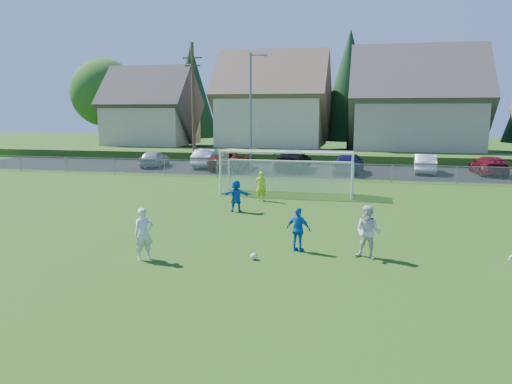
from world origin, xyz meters
TOP-DOWN VIEW (x-y plane):
  - ground at (0.00, 0.00)m, footprint 160.00×160.00m
  - asphalt_lot at (0.00, 27.50)m, footprint 60.00×60.00m
  - grass_embankment at (0.00, 35.00)m, footprint 70.00×6.00m
  - soccer_ball at (0.99, 3.31)m, footprint 0.22×0.22m
  - player_white_a at (-2.41, 2.53)m, footprint 0.73×0.71m
  - player_white_b at (4.53, 4.24)m, footprint 0.99×0.87m
  - player_blue_a at (2.24, 4.59)m, footprint 0.95×0.60m
  - player_blue_b at (-1.53, 10.54)m, footprint 1.43×0.51m
  - goalkeeper at (-0.99, 13.56)m, footprint 0.61×0.45m
  - car_a at (-13.03, 27.02)m, footprint 2.08×4.26m
  - car_b at (-8.58, 27.69)m, footprint 1.86×4.74m
  - car_c at (-6.14, 26.42)m, footprint 2.67×5.40m
  - car_d at (-1.37, 27.41)m, footprint 2.47×5.59m
  - car_e at (3.03, 26.25)m, footprint 2.39×4.87m
  - car_f at (8.63, 27.66)m, footprint 1.80×4.46m
  - car_g at (13.10, 27.69)m, footprint 2.20×4.82m
  - soccer_goal at (0.00, 16.05)m, footprint 7.42×1.90m
  - chainlink_fence at (0.00, 22.00)m, footprint 52.06×0.06m
  - streetlight at (-4.45, 26.00)m, footprint 1.38×0.18m
  - utility_pole at (-9.50, 27.00)m, footprint 1.60×0.26m
  - houses_row at (1.97, 42.46)m, footprint 53.90×11.45m
  - tree_row at (1.04, 48.74)m, footprint 65.98×12.36m

SIDE VIEW (x-z plane):
  - ground at x=0.00m, z-range 0.00..0.00m
  - asphalt_lot at x=0.00m, z-range 0.01..0.01m
  - soccer_ball at x=0.99m, z-range 0.00..0.22m
  - grass_embankment at x=0.00m, z-range 0.00..0.80m
  - chainlink_fence at x=0.00m, z-range 0.03..1.23m
  - car_g at x=13.10m, z-range 0.00..1.37m
  - car_a at x=-13.03m, z-range 0.00..1.40m
  - car_f at x=8.63m, z-range 0.00..1.44m
  - car_c at x=-6.14m, z-range 0.00..1.47m
  - player_blue_a at x=2.24m, z-range 0.00..1.50m
  - player_blue_b at x=-1.53m, z-range 0.00..1.52m
  - car_b at x=-8.58m, z-range 0.00..1.54m
  - goalkeeper at x=-0.99m, z-range 0.00..1.55m
  - car_d at x=-1.37m, z-range 0.00..1.60m
  - car_e at x=3.03m, z-range 0.00..1.60m
  - player_white_a at x=-2.41m, z-range 0.00..1.68m
  - player_white_b at x=4.53m, z-range 0.00..1.73m
  - soccer_goal at x=0.00m, z-range 0.38..2.88m
  - streetlight at x=-4.45m, z-range 0.34..9.34m
  - utility_pole at x=-9.50m, z-range 0.15..10.15m
  - tree_row at x=1.04m, z-range 0.01..13.81m
  - houses_row at x=1.97m, z-range 0.69..13.97m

